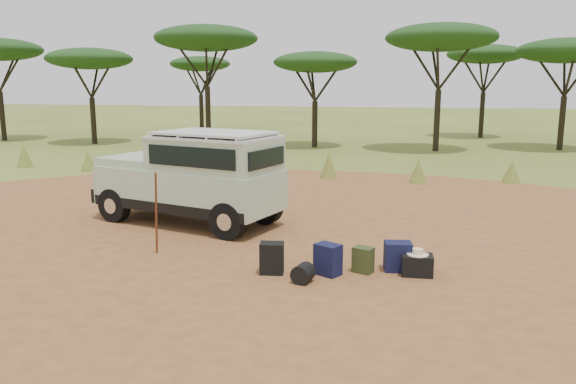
% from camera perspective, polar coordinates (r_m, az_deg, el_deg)
% --- Properties ---
extents(ground, '(140.00, 140.00, 0.00)m').
position_cam_1_polar(ground, '(10.96, -2.13, -6.02)').
color(ground, '#546524').
rests_on(ground, ground).
extents(dirt_clearing, '(23.00, 23.00, 0.01)m').
position_cam_1_polar(dirt_clearing, '(10.96, -2.13, -6.00)').
color(dirt_clearing, olive).
rests_on(dirt_clearing, ground).
extents(grass_fringe, '(36.60, 1.60, 0.90)m').
position_cam_1_polar(grass_fringe, '(19.20, 4.43, 2.53)').
color(grass_fringe, '#546524').
rests_on(grass_fringe, ground).
extents(acacia_treeline, '(46.70, 13.20, 6.26)m').
position_cam_1_polar(acacia_treeline, '(30.08, 8.65, 14.00)').
color(acacia_treeline, black).
rests_on(acacia_treeline, ground).
extents(safari_vehicle, '(4.72, 2.94, 2.16)m').
position_cam_1_polar(safari_vehicle, '(13.04, -9.57, 1.28)').
color(safari_vehicle, '#A5BDA2').
rests_on(safari_vehicle, ground).
extents(walking_staff, '(0.28, 0.43, 1.64)m').
position_cam_1_polar(walking_staff, '(10.70, -13.24, -2.19)').
color(walking_staff, brown).
rests_on(walking_staff, ground).
extents(backpack_black, '(0.43, 0.34, 0.54)m').
position_cam_1_polar(backpack_black, '(9.62, -1.65, -6.74)').
color(backpack_black, black).
rests_on(backpack_black, ground).
extents(backpack_navy, '(0.50, 0.46, 0.54)m').
position_cam_1_polar(backpack_navy, '(9.58, 4.07, -6.87)').
color(backpack_navy, '#13173C').
rests_on(backpack_navy, ground).
extents(backpack_olive, '(0.39, 0.34, 0.45)m').
position_cam_1_polar(backpack_olive, '(9.76, 7.63, -6.86)').
color(backpack_olive, '#36411E').
rests_on(backpack_olive, ground).
extents(duffel_navy, '(0.51, 0.41, 0.51)m').
position_cam_1_polar(duffel_navy, '(9.95, 11.09, -6.45)').
color(duffel_navy, '#13173C').
rests_on(duffel_navy, ground).
extents(hard_case, '(0.53, 0.39, 0.36)m').
position_cam_1_polar(hard_case, '(9.80, 12.99, -7.26)').
color(hard_case, black).
rests_on(hard_case, ground).
extents(stuff_sack, '(0.39, 0.39, 0.32)m').
position_cam_1_polar(stuff_sack, '(9.22, 1.53, -8.28)').
color(stuff_sack, black).
rests_on(stuff_sack, ground).
extents(safari_hat, '(0.36, 0.36, 0.11)m').
position_cam_1_polar(safari_hat, '(9.74, 13.05, -6.02)').
color(safari_hat, beige).
rests_on(safari_hat, hard_case).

